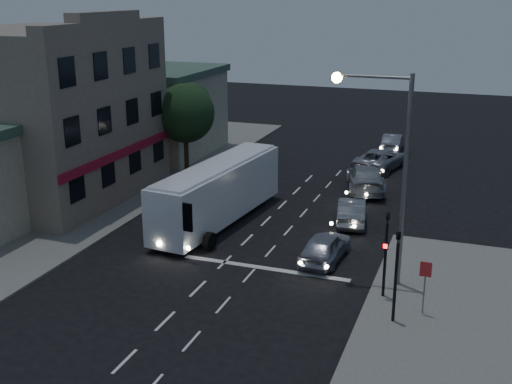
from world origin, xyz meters
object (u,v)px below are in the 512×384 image
at_px(car_extra, 393,142).
at_px(regulatory_sign, 425,279).
at_px(traffic_signal_side, 397,265).
at_px(car_suv, 325,247).
at_px(car_sedan_c, 380,159).
at_px(traffic_signal_main, 386,244).
at_px(street_tree, 185,111).
at_px(streetlight, 390,156).
at_px(car_sedan_a, 352,211).
at_px(car_sedan_b, 366,178).
at_px(tour_bus, 218,191).

distance_m(car_extra, regulatory_sign, 27.71).
bearing_deg(traffic_signal_side, car_suv, 128.15).
height_order(car_sedan_c, traffic_signal_main, traffic_signal_main).
distance_m(traffic_signal_main, street_tree, 21.38).
bearing_deg(car_suv, regulatory_sign, 144.75).
distance_m(traffic_signal_side, streetlight, 4.84).
xyz_separation_m(car_sedan_a, traffic_signal_main, (3.11, -8.56, 1.73)).
height_order(car_sedan_b, streetlight, streetlight).
xyz_separation_m(car_extra, streetlight, (3.20, -24.78, 5.05)).
relative_size(car_suv, traffic_signal_main, 1.00).
height_order(tour_bus, car_sedan_b, tour_bus).
distance_m(traffic_signal_side, street_tree, 23.24).
xyz_separation_m(car_suv, traffic_signal_main, (3.23, -3.02, 1.72)).
xyz_separation_m(car_sedan_a, traffic_signal_side, (3.81, -10.53, 1.73)).
distance_m(car_sedan_b, regulatory_sign, 16.71).
bearing_deg(street_tree, car_extra, 44.05).
relative_size(regulatory_sign, streetlight, 0.24).
bearing_deg(traffic_signal_main, regulatory_sign, -30.84).
distance_m(car_sedan_c, streetlight, 19.73).
bearing_deg(regulatory_sign, traffic_signal_side, -136.08).
xyz_separation_m(tour_bus, regulatory_sign, (11.69, -7.18, -0.21)).
height_order(car_sedan_b, traffic_signal_main, traffic_signal_main).
xyz_separation_m(car_sedan_b, traffic_signal_main, (3.51, -14.84, 1.61)).
xyz_separation_m(car_extra, traffic_signal_main, (3.45, -26.20, 1.74)).
xyz_separation_m(car_sedan_c, streetlight, (3.19, -18.82, 4.99)).
distance_m(car_suv, regulatory_sign, 6.43).
bearing_deg(tour_bus, street_tree, 131.70).
height_order(traffic_signal_side, streetlight, streetlight).
height_order(car_sedan_a, car_sedan_b, car_sedan_b).
bearing_deg(tour_bus, car_sedan_c, 71.02).
height_order(car_sedan_a, streetlight, streetlight).
height_order(traffic_signal_main, traffic_signal_side, same).
xyz_separation_m(car_suv, traffic_signal_side, (3.93, -5.00, 1.72)).
relative_size(tour_bus, traffic_signal_main, 2.71).
distance_m(car_extra, streetlight, 25.49).
bearing_deg(car_extra, regulatory_sign, 98.04).
xyz_separation_m(car_sedan_b, streetlight, (3.25, -13.42, 4.92)).
distance_m(car_suv, traffic_signal_main, 4.74).
distance_m(car_suv, car_sedan_a, 5.54).
bearing_deg(streetlight, street_tree, 140.49).
relative_size(car_sedan_c, regulatory_sign, 2.43).
distance_m(car_sedan_b, traffic_signal_side, 17.41).
bearing_deg(traffic_signal_side, car_extra, 98.38).
xyz_separation_m(car_sedan_a, car_extra, (-0.35, 17.64, -0.01)).
bearing_deg(streetlight, traffic_signal_main, -79.80).
distance_m(car_sedan_a, traffic_signal_side, 11.33).
distance_m(car_sedan_a, car_extra, 17.64).
height_order(car_suv, car_sedan_c, car_sedan_c).
height_order(car_sedan_c, streetlight, streetlight).
bearing_deg(car_suv, streetlight, 155.77).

